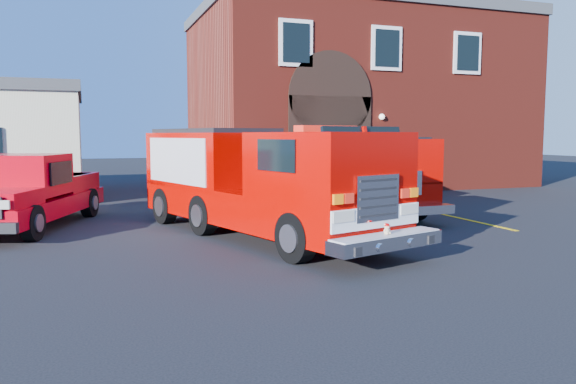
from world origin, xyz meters
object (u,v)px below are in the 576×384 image
object	(u,v)px
fire_station	(353,99)
fire_engine	(256,180)
secondary_truck	(344,168)
pickup_truck	(28,193)

from	to	relation	value
fire_station	fire_engine	distance (m)	15.94
fire_station	secondary_truck	world-z (taller)	fire_station
fire_station	fire_engine	xyz separation A→B (m)	(-8.96, -12.86, -2.89)
fire_station	fire_engine	size ratio (longest dim) A/B	1.71
fire_engine	pickup_truck	xyz separation A→B (m)	(-5.32, 3.26, -0.44)
fire_station	pickup_truck	world-z (taller)	fire_station
fire_station	fire_engine	world-z (taller)	fire_station
fire_engine	pickup_truck	size ratio (longest dim) A/B	1.40
fire_engine	pickup_truck	world-z (taller)	fire_engine
fire_engine	secondary_truck	size ratio (longest dim) A/B	1.14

